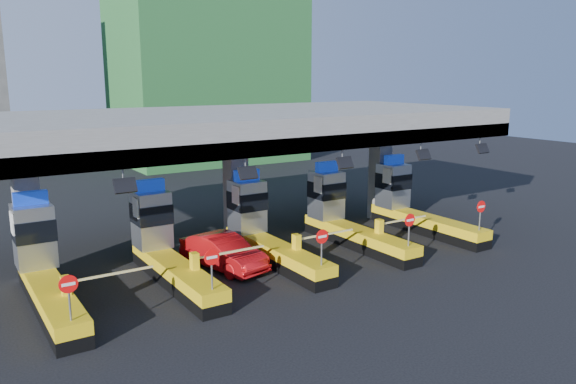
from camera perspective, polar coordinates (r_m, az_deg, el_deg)
ground at (r=27.61m, az=-2.30°, el=-6.77°), size 120.00×120.00×0.00m
toll_canopy at (r=28.82m, az=-5.32°, el=6.45°), size 28.00×12.09×7.00m
toll_lane_far_left at (r=24.23m, az=-23.66°, el=-6.96°), size 4.43×8.00×4.16m
toll_lane_left at (r=25.39m, az=-12.45°, el=-5.40°), size 4.43×8.00×4.16m
toll_lane_center at (r=27.43m, az=-2.62°, el=-3.85°), size 4.43×8.00×4.16m
toll_lane_right at (r=30.17m, az=5.62°, el=-2.46°), size 4.43×8.00×4.16m
toll_lane_far_right at (r=33.44m, az=12.35°, el=-1.28°), size 4.43×8.00×4.16m
bg_building_scaffold at (r=60.38m, az=-8.32°, el=16.54°), size 18.00×12.00×28.00m
red_car at (r=26.19m, az=-6.58°, el=-6.07°), size 2.66×5.02×1.57m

